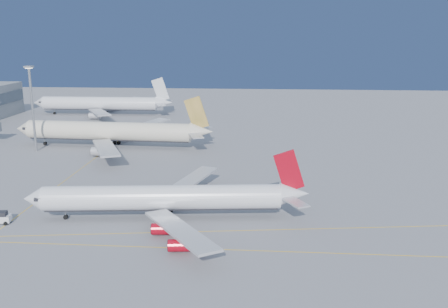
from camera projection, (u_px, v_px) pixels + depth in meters
The scene contains 7 objects.
ground at pixel (201, 221), 105.34m from camera, with size 500.00×500.00×0.00m, color slate.
taxiway_lines at pixel (140, 208), 112.59m from camera, with size 118.86×140.00×0.02m.
airliner_virgin at pixel (168, 198), 105.73m from camera, with size 60.63×54.16×14.96m.
airliner_etihad at pixel (113, 131), 170.99m from camera, with size 70.10×64.72×18.30m.
airliner_third at pixel (103, 103), 237.93m from camera, with size 67.43×62.36×18.13m.
pushback_tug at pixel (0, 218), 103.55m from camera, with size 4.89×3.45×2.57m.
light_mast at pixel (32, 102), 162.67m from camera, with size 2.44×2.44×28.17m.
Camera 1 is at (12.56, -98.25, 38.82)m, focal length 40.00 mm.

